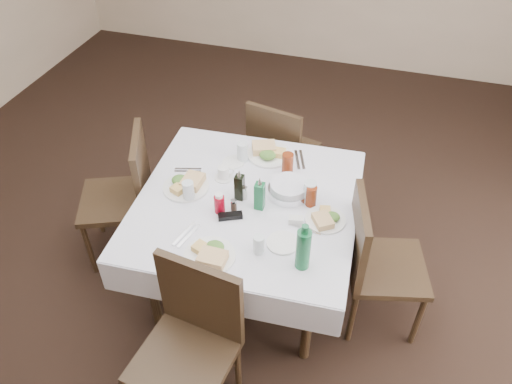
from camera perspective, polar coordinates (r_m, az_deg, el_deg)
ground_plane at (r=3.54m, az=-3.55°, el=-10.07°), size 7.00×7.00×0.00m
room_shell at (r=2.45m, az=-5.25°, el=15.73°), size 6.04×7.04×2.80m
dining_table at (r=3.03m, az=-1.03°, el=-2.10°), size 1.38×1.38×0.76m
chair_north at (r=3.79m, az=2.69°, el=5.04°), size 0.52×0.52×0.92m
chair_south at (r=2.64m, az=-7.33°, el=-15.97°), size 0.52×0.52×0.98m
chair_east at (r=3.02m, az=13.27°, el=-7.33°), size 0.55×0.55×0.96m
chair_west at (r=3.46m, az=-14.46°, el=0.20°), size 0.61×0.61×0.98m
meal_north at (r=3.31m, az=1.41°, el=4.56°), size 0.29×0.29×0.06m
meal_south at (r=2.65m, az=-5.22°, el=-7.11°), size 0.28×0.28×0.06m
meal_east at (r=2.86m, az=7.98°, el=-3.03°), size 0.23×0.23×0.05m
meal_west at (r=3.08m, az=-7.97°, el=0.90°), size 0.28×0.28×0.06m
side_plate_a at (r=3.25m, az=-2.61°, el=3.41°), size 0.14×0.14×0.01m
side_plate_b at (r=2.73m, az=3.05°, el=-5.83°), size 0.18×0.18×0.01m
water_n at (r=3.24m, az=-1.55°, el=4.63°), size 0.07×0.07×0.13m
water_s at (r=2.65m, az=0.32°, el=-6.01°), size 0.06×0.06×0.11m
water_e at (r=2.94m, az=6.17°, el=-0.00°), size 0.08×0.08×0.14m
water_w at (r=2.97m, az=-7.73°, el=0.12°), size 0.07×0.07×0.13m
iced_tea_a at (r=3.13m, az=3.63°, el=3.21°), size 0.07×0.07×0.15m
iced_tea_b at (r=2.92m, az=6.33°, el=-0.47°), size 0.06×0.06×0.13m
bread_basket at (r=3.00m, az=3.77°, el=0.34°), size 0.25×0.25×0.08m
oil_cruet_dark at (r=2.93m, az=-1.89°, el=0.65°), size 0.05×0.05×0.22m
oil_cruet_green at (r=2.87m, az=0.42°, el=-0.33°), size 0.05×0.05×0.23m
ketchup_bottle at (r=2.87m, az=-4.20°, el=-1.32°), size 0.06×0.06×0.13m
salt_shaker at (r=2.96m, az=-1.37°, el=-0.10°), size 0.04×0.04×0.09m
pepper_shaker at (r=2.89m, az=-2.57°, el=-1.53°), size 0.03×0.03×0.08m
coffee_mug at (r=3.12m, az=-3.69°, el=2.16°), size 0.12×0.12×0.08m
sunglasses at (r=2.86m, az=-2.96°, el=-2.76°), size 0.15×0.10×0.03m
green_bottle at (r=2.54m, az=5.42°, el=-6.46°), size 0.08×0.08×0.29m
sugar_caddy at (r=2.83m, az=4.59°, el=-3.21°), size 0.09×0.06×0.04m
cutlery_n at (r=3.28m, az=5.01°, el=3.68°), size 0.12×0.21×0.01m
cutlery_s at (r=2.79m, az=-7.94°, el=-4.87°), size 0.10×0.21×0.01m
cutlery_e at (r=2.82m, az=5.69°, el=-4.08°), size 0.19×0.07×0.01m
cutlery_w at (r=3.22m, az=-7.79°, el=2.48°), size 0.17×0.09×0.01m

